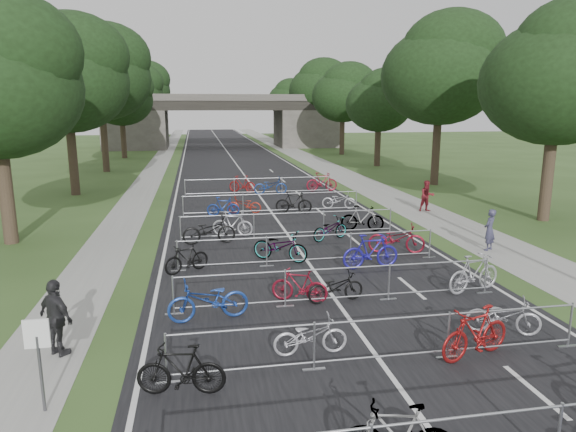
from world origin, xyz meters
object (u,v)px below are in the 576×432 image
object	(u,v)px
pedestrian_c	(56,318)
pedestrian_a	(489,230)
overpass_bridge	(223,121)
pedestrian_b	(427,196)
park_sign	(38,348)

from	to	relation	value
pedestrian_c	pedestrian_a	bearing A→B (deg)	-115.83
overpass_bridge	pedestrian_b	distance (m)	46.76
pedestrian_b	park_sign	bearing A→B (deg)	-133.49
pedestrian_a	pedestrian_b	world-z (taller)	pedestrian_b
pedestrian_a	pedestrian_c	distance (m)	15.67
overpass_bridge	park_sign	bearing A→B (deg)	-96.26
pedestrian_a	pedestrian_c	xyz separation A→B (m)	(-14.39, -6.22, 0.08)
pedestrian_a	pedestrian_b	size ratio (longest dim) A/B	0.98
park_sign	pedestrian_b	bearing A→B (deg)	46.87
overpass_bridge	pedestrian_b	bearing A→B (deg)	-79.84
pedestrian_a	park_sign	bearing A→B (deg)	-5.12
overpass_bridge	pedestrian_c	xyz separation A→B (m)	(-7.08, -59.72, -2.64)
pedestrian_a	pedestrian_b	xyz separation A→B (m)	(0.93, 7.55, 0.01)
park_sign	overpass_bridge	bearing A→B (deg)	83.74
overpass_bridge	pedestrian_b	xyz separation A→B (m)	(8.24, -45.95, -2.70)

